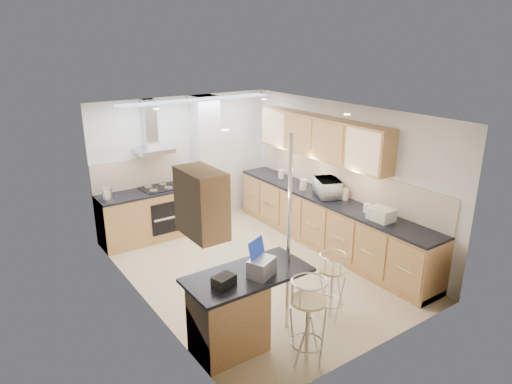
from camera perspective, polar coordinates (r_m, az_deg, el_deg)
ground at (r=7.39m, az=0.02°, el=-9.64°), size 4.80×4.80×0.00m
room_shell at (r=7.26m, az=0.44°, el=3.01°), size 3.64×4.84×2.51m
right_counter at (r=8.06m, az=8.84°, el=-3.74°), size 0.63×4.40×0.92m
back_counter at (r=8.50m, az=-13.45°, el=-2.82°), size 1.70×0.63×0.92m
peninsula at (r=5.57m, az=-1.02°, el=-14.33°), size 1.47×0.72×0.94m
microwave at (r=7.91m, az=8.95°, el=0.53°), size 0.56×0.65×0.30m
laptop at (r=5.24m, az=0.70°, el=-9.40°), size 0.37×0.33×0.21m
bag at (r=5.05m, az=-4.04°, el=-11.09°), size 0.27×0.23×0.13m
bar_stool_near at (r=5.31m, az=6.49°, el=-15.74°), size 0.52×0.52×1.04m
bar_stool_end at (r=6.14m, az=9.43°, el=-11.43°), size 0.53×0.53×0.91m
jar_a at (r=8.20m, az=5.93°, el=0.94°), size 0.16×0.16×0.19m
jar_b at (r=8.85m, az=3.17°, el=2.25°), size 0.14×0.14×0.16m
jar_c at (r=7.82m, az=11.02°, el=-0.23°), size 0.15×0.15×0.19m
jar_d at (r=7.33m, az=13.67°, el=-1.96°), size 0.11×0.11×0.14m
bread_bin at (r=7.06m, az=15.39°, el=-2.69°), size 0.29×0.36×0.19m
kettle at (r=8.00m, az=-18.08°, el=-0.28°), size 0.16×0.16×0.22m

